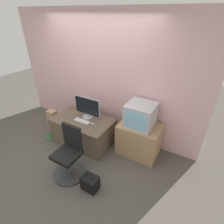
{
  "coord_description": "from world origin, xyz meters",
  "views": [
    {
      "loc": [
        2.02,
        -1.63,
        2.51
      ],
      "look_at": [
        0.54,
        0.9,
        0.81
      ],
      "focal_mm": 28.0,
      "sensor_mm": 36.0,
      "label": 1
    }
  ],
  "objects_px": {
    "mouse": "(92,124)",
    "crt_tv": "(141,115)",
    "book": "(50,138)",
    "keyboard": "(82,121)",
    "main_monitor": "(87,108)",
    "office_chair": "(69,156)",
    "cardboard_box_lower": "(54,126)",
    "handbag": "(90,183)"
  },
  "relations": [
    {
      "from": "mouse",
      "to": "cardboard_box_lower",
      "type": "height_order",
      "value": "mouse"
    },
    {
      "from": "main_monitor",
      "to": "mouse",
      "type": "bearing_deg",
      "value": -36.12
    },
    {
      "from": "keyboard",
      "to": "mouse",
      "type": "xyz_separation_m",
      "value": [
        0.24,
        0.02,
        0.01
      ]
    },
    {
      "from": "mouse",
      "to": "book",
      "type": "bearing_deg",
      "value": -163.96
    },
    {
      "from": "keyboard",
      "to": "handbag",
      "type": "xyz_separation_m",
      "value": [
        0.8,
        -0.86,
        -0.44
      ]
    },
    {
      "from": "main_monitor",
      "to": "handbag",
      "type": "relative_size",
      "value": 1.73
    },
    {
      "from": "cardboard_box_lower",
      "to": "handbag",
      "type": "bearing_deg",
      "value": -26.33
    },
    {
      "from": "main_monitor",
      "to": "handbag",
      "type": "xyz_separation_m",
      "value": [
        0.8,
        -1.05,
        -0.65
      ]
    },
    {
      "from": "main_monitor",
      "to": "office_chair",
      "type": "distance_m",
      "value": 1.07
    },
    {
      "from": "cardboard_box_lower",
      "to": "book",
      "type": "height_order",
      "value": "cardboard_box_lower"
    },
    {
      "from": "office_chair",
      "to": "cardboard_box_lower",
      "type": "bearing_deg",
      "value": 148.3
    },
    {
      "from": "office_chair",
      "to": "cardboard_box_lower",
      "type": "height_order",
      "value": "office_chair"
    },
    {
      "from": "main_monitor",
      "to": "handbag",
      "type": "height_order",
      "value": "main_monitor"
    },
    {
      "from": "cardboard_box_lower",
      "to": "book",
      "type": "relative_size",
      "value": 2.04
    },
    {
      "from": "main_monitor",
      "to": "crt_tv",
      "type": "xyz_separation_m",
      "value": [
        1.11,
        0.16,
        0.09
      ]
    },
    {
      "from": "book",
      "to": "crt_tv",
      "type": "bearing_deg",
      "value": 18.37
    },
    {
      "from": "office_chair",
      "to": "cardboard_box_lower",
      "type": "relative_size",
      "value": 2.75
    },
    {
      "from": "office_chair",
      "to": "crt_tv",
      "type": "bearing_deg",
      "value": 53.94
    },
    {
      "from": "keyboard",
      "to": "mouse",
      "type": "relative_size",
      "value": 5.47
    },
    {
      "from": "keyboard",
      "to": "crt_tv",
      "type": "relative_size",
      "value": 0.7
    },
    {
      "from": "mouse",
      "to": "crt_tv",
      "type": "height_order",
      "value": "crt_tv"
    },
    {
      "from": "main_monitor",
      "to": "book",
      "type": "distance_m",
      "value": 1.19
    },
    {
      "from": "handbag",
      "to": "keyboard",
      "type": "bearing_deg",
      "value": 133.14
    },
    {
      "from": "office_chair",
      "to": "handbag",
      "type": "bearing_deg",
      "value": -11.79
    },
    {
      "from": "office_chair",
      "to": "handbag",
      "type": "distance_m",
      "value": 0.56
    },
    {
      "from": "book",
      "to": "keyboard",
      "type": "bearing_deg",
      "value": 19.57
    },
    {
      "from": "handbag",
      "to": "crt_tv",
      "type": "bearing_deg",
      "value": 75.7
    },
    {
      "from": "main_monitor",
      "to": "cardboard_box_lower",
      "type": "height_order",
      "value": "main_monitor"
    },
    {
      "from": "handbag",
      "to": "book",
      "type": "height_order",
      "value": "handbag"
    },
    {
      "from": "crt_tv",
      "to": "keyboard",
      "type": "bearing_deg",
      "value": -162.49
    },
    {
      "from": "mouse",
      "to": "crt_tv",
      "type": "distance_m",
      "value": 0.97
    },
    {
      "from": "main_monitor",
      "to": "office_chair",
      "type": "height_order",
      "value": "main_monitor"
    },
    {
      "from": "main_monitor",
      "to": "crt_tv",
      "type": "bearing_deg",
      "value": 8.01
    },
    {
      "from": "main_monitor",
      "to": "office_chair",
      "type": "bearing_deg",
      "value": -72.2
    },
    {
      "from": "office_chair",
      "to": "book",
      "type": "height_order",
      "value": "office_chair"
    },
    {
      "from": "mouse",
      "to": "office_chair",
      "type": "xyz_separation_m",
      "value": [
        0.06,
        -0.77,
        -0.2
      ]
    },
    {
      "from": "office_chair",
      "to": "book",
      "type": "xyz_separation_m",
      "value": [
        -1.08,
        0.48,
        -0.36
      ]
    },
    {
      "from": "main_monitor",
      "to": "mouse",
      "type": "relative_size",
      "value": 9.37
    },
    {
      "from": "crt_tv",
      "to": "office_chair",
      "type": "relative_size",
      "value": 0.54
    },
    {
      "from": "crt_tv",
      "to": "cardboard_box_lower",
      "type": "height_order",
      "value": "crt_tv"
    },
    {
      "from": "handbag",
      "to": "book",
      "type": "bearing_deg",
      "value": 159.83
    },
    {
      "from": "crt_tv",
      "to": "office_chair",
      "type": "height_order",
      "value": "crt_tv"
    }
  ]
}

